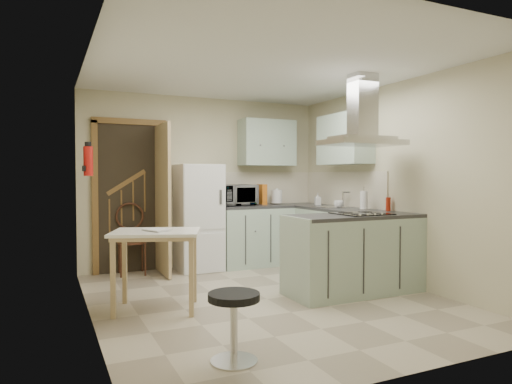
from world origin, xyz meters
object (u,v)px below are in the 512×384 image
fridge (198,217)px  bentwood_chair (132,242)px  stool (234,327)px  peninsula (354,254)px  microwave (236,195)px  drop_leaf_table (156,270)px  extractor_hood (362,143)px

fridge → bentwood_chair: (-0.91, 0.09, -0.31)m
fridge → stool: 3.33m
peninsula → microwave: (-0.62, 2.03, 0.60)m
drop_leaf_table → microwave: bearing=68.2°
drop_leaf_table → stool: 1.53m
fridge → stool: (-0.76, -3.20, -0.50)m
peninsula → fridge: bearing=121.7°
fridge → extractor_hood: bearing=-56.2°
peninsula → stool: (-1.98, -1.22, -0.20)m
drop_leaf_table → peninsula: bearing=13.0°
stool → peninsula: bearing=31.6°
extractor_hood → bentwood_chair: bearing=137.3°
drop_leaf_table → stool: drop_leaf_table is taller
fridge → microwave: 0.68m
peninsula → stool: size_ratio=3.08×
bentwood_chair → microwave: size_ratio=1.58×
peninsula → extractor_hood: 1.27m
microwave → drop_leaf_table: bearing=-141.4°
peninsula → extractor_hood: extractor_hood is taller
fridge → drop_leaf_table: size_ratio=1.77×
stool → fridge: bearing=76.7°
fridge → bentwood_chair: size_ratio=1.70×
microwave → bentwood_chair: bearing=169.6°
peninsula → drop_leaf_table: (-2.20, 0.29, -0.05)m
bentwood_chair → stool: size_ratio=1.75×
drop_leaf_table → bentwood_chair: bearing=108.4°
extractor_hood → stool: extractor_hood is taller
extractor_hood → bentwood_chair: size_ratio=1.02×
drop_leaf_table → fridge: bearing=80.4°
peninsula → microwave: size_ratio=2.78×
fridge → peninsula: size_ratio=0.97×
peninsula → microwave: 2.21m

